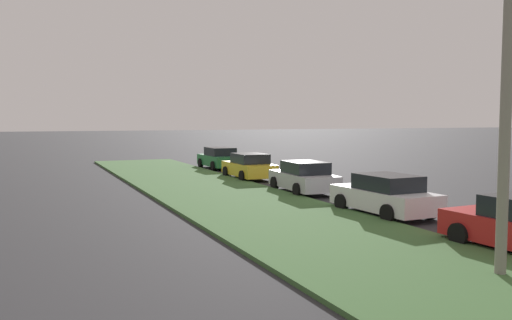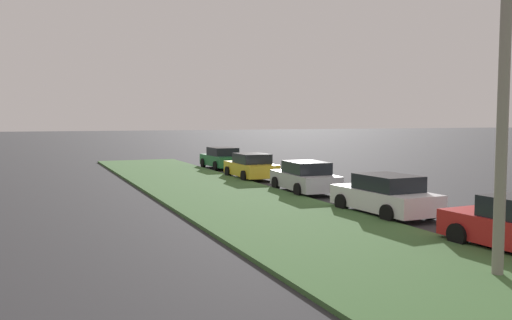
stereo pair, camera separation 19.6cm
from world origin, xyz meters
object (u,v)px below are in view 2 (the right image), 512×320
object	(u,v)px
parked_car_green	(222,158)
parked_car_silver	(305,177)
parked_car_white	(385,195)
parked_car_yellow	(251,167)

from	to	relation	value
parked_car_green	parked_car_silver	bearing A→B (deg)	177.34
parked_car_white	parked_car_green	distance (m)	19.46
parked_car_white	parked_car_yellow	world-z (taller)	same
parked_car_white	parked_car_silver	size ratio (longest dim) A/B	1.00
parked_car_yellow	parked_car_green	size ratio (longest dim) A/B	1.00
parked_car_white	parked_car_yellow	bearing A→B (deg)	-2.24
parked_car_silver	parked_car_green	distance (m)	13.08
parked_car_silver	parked_car_green	xyz separation A→B (m)	(13.07, -0.39, 0.00)
parked_car_silver	parked_car_green	size ratio (longest dim) A/B	1.01
parked_car_white	parked_car_yellow	distance (m)	12.69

